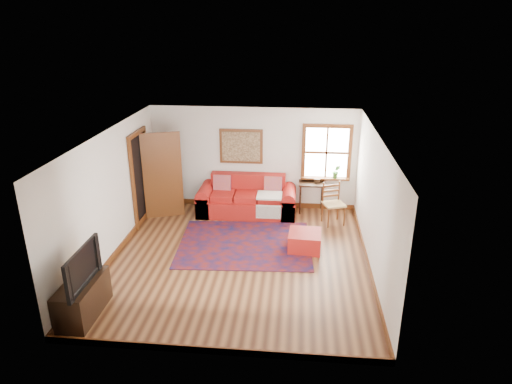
# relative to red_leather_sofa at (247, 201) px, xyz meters

# --- Properties ---
(ground) EXTENTS (5.50, 5.50, 0.00)m
(ground) POSITION_rel_red_leather_sofa_xyz_m (0.11, -2.30, -0.30)
(ground) COLOR #422212
(ground) RESTS_ON ground
(room_envelope) EXTENTS (5.04, 5.54, 2.52)m
(room_envelope) POSITION_rel_red_leather_sofa_xyz_m (0.11, -2.28, 1.35)
(room_envelope) COLOR silver
(room_envelope) RESTS_ON ground
(window) EXTENTS (1.18, 0.20, 1.38)m
(window) POSITION_rel_red_leather_sofa_xyz_m (1.89, 0.41, 1.01)
(window) COLOR white
(window) RESTS_ON ground
(doorway) EXTENTS (0.89, 1.08, 2.14)m
(doorway) POSITION_rel_red_leather_sofa_xyz_m (-2.10, -0.51, 0.77)
(doorway) COLOR black
(doorway) RESTS_ON ground
(framed_artwork) EXTENTS (1.05, 0.07, 0.85)m
(framed_artwork) POSITION_rel_red_leather_sofa_xyz_m (-0.19, 0.42, 1.25)
(framed_artwork) COLOR #613114
(framed_artwork) RESTS_ON ground
(persian_rug) EXTENTS (2.86, 2.34, 0.02)m
(persian_rug) POSITION_rel_red_leather_sofa_xyz_m (0.14, -1.67, -0.29)
(persian_rug) COLOR #63130E
(persian_rug) RESTS_ON ground
(red_leather_sofa) EXTENTS (2.34, 0.97, 0.91)m
(red_leather_sofa) POSITION_rel_red_leather_sofa_xyz_m (0.00, 0.00, 0.00)
(red_leather_sofa) COLOR #A91A15
(red_leather_sofa) RESTS_ON ground
(red_ottoman) EXTENTS (0.68, 0.68, 0.37)m
(red_ottoman) POSITION_rel_red_leather_sofa_xyz_m (1.39, -1.75, -0.12)
(red_ottoman) COLOR #A91A15
(red_ottoman) RESTS_ON ground
(side_table) EXTENTS (0.63, 0.47, 0.75)m
(side_table) POSITION_rel_red_leather_sofa_xyz_m (1.54, 0.23, 0.32)
(side_table) COLOR black
(side_table) RESTS_ON ground
(ladder_back_chair) EXTENTS (0.57, 0.56, 0.96)m
(ladder_back_chair) POSITION_rel_red_leather_sofa_xyz_m (2.02, -0.39, 0.22)
(ladder_back_chair) COLOR tan
(ladder_back_chair) RESTS_ON ground
(media_cabinet) EXTENTS (0.49, 1.09, 0.60)m
(media_cabinet) POSITION_rel_red_leather_sofa_xyz_m (-2.13, -4.32, -0.00)
(media_cabinet) COLOR black
(media_cabinet) RESTS_ON ground
(television) EXTENTS (0.14, 1.09, 0.63)m
(television) POSITION_rel_red_leather_sofa_xyz_m (-2.11, -4.39, 0.61)
(television) COLOR black
(television) RESTS_ON media_cabinet
(candle_hurricane) EXTENTS (0.12, 0.12, 0.18)m
(candle_hurricane) POSITION_rel_red_leather_sofa_xyz_m (-2.08, -3.97, 0.38)
(candle_hurricane) COLOR silver
(candle_hurricane) RESTS_ON media_cabinet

